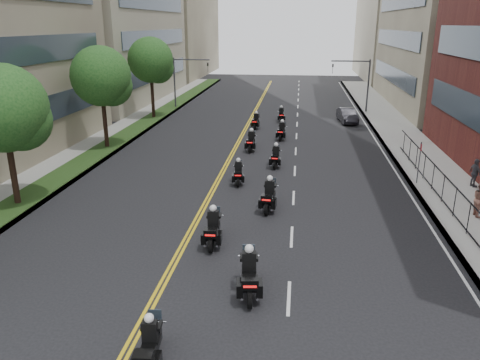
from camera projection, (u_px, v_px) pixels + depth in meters
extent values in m
cube|color=gray|center=(417.00, 154.00, 34.13)|extent=(4.00, 90.00, 0.15)
cube|color=gray|center=(103.00, 144.00, 36.97)|extent=(4.00, 90.00, 0.15)
cube|color=#213C15|center=(112.00, 143.00, 36.84)|extent=(2.00, 90.00, 0.04)
cube|color=#333F4C|center=(392.00, 74.00, 54.45)|extent=(0.12, 24.08, 1.80)
cube|color=#333F4C|center=(396.00, 39.00, 53.18)|extent=(0.12, 24.08, 1.80)
cube|color=#333F4C|center=(399.00, 1.00, 51.91)|extent=(0.12, 24.08, 1.80)
cube|color=#333F4C|center=(15.00, 120.00, 28.58)|extent=(0.12, 25.80, 1.80)
cube|color=#333F4C|center=(4.00, 53.00, 27.31)|extent=(0.12, 25.80, 1.80)
cube|color=#333F4C|center=(160.00, 71.00, 57.74)|extent=(0.12, 24.08, 1.80)
cube|color=#333F4C|center=(158.00, 38.00, 56.47)|extent=(0.12, 24.08, 1.80)
cube|color=#333F4C|center=(156.00, 2.00, 55.20)|extent=(0.12, 24.08, 1.80)
cube|color=#786C57|center=(161.00, 1.00, 83.89)|extent=(16.00, 28.00, 26.00)
cube|color=black|center=(464.00, 196.00, 21.54)|extent=(0.05, 28.00, 0.05)
cube|color=black|center=(459.00, 222.00, 21.95)|extent=(0.05, 28.00, 0.05)
cylinder|color=black|center=(11.00, 162.00, 23.90)|extent=(0.32, 0.32, 4.83)
sphere|color=#174619|center=(3.00, 108.00, 23.02)|extent=(4.40, 4.40, 4.40)
sphere|color=#174619|center=(21.00, 121.00, 23.55)|extent=(3.08, 3.08, 3.08)
cylinder|color=black|center=(104.00, 116.00, 35.14)|extent=(0.32, 0.32, 5.11)
sphere|color=#174619|center=(101.00, 76.00, 34.21)|extent=(4.40, 4.40, 4.40)
sphere|color=#174619|center=(112.00, 86.00, 34.75)|extent=(3.08, 3.08, 3.08)
cylinder|color=black|center=(152.00, 92.00, 46.39)|extent=(0.32, 0.32, 5.39)
sphere|color=#174619|center=(150.00, 60.00, 45.41)|extent=(4.40, 4.40, 4.40)
sphere|color=#174619|center=(158.00, 68.00, 45.96)|extent=(3.08, 3.08, 3.08)
cylinder|color=#3F3F44|center=(368.00, 87.00, 49.44)|extent=(0.18, 0.18, 5.60)
cylinder|color=#3F3F44|center=(351.00, 61.00, 48.84)|extent=(4.00, 0.14, 0.14)
imported|color=black|center=(333.00, 69.00, 49.31)|extent=(0.16, 0.20, 1.00)
cylinder|color=#3F3F44|center=(175.00, 84.00, 51.92)|extent=(0.18, 0.18, 5.60)
cylinder|color=#3F3F44|center=(191.00, 60.00, 50.85)|extent=(4.00, 0.14, 0.14)
imported|color=black|center=(208.00, 67.00, 50.89)|extent=(0.16, 0.20, 1.00)
cylinder|color=black|center=(157.00, 337.00, 13.83)|extent=(0.19, 0.66, 0.65)
cube|color=black|center=(150.00, 346.00, 13.02)|extent=(0.51, 1.33, 0.38)
cube|color=silver|center=(151.00, 352.00, 13.13)|extent=(0.41, 0.56, 0.29)
cube|color=black|center=(143.00, 358.00, 12.22)|extent=(0.53, 0.44, 0.31)
cube|color=black|center=(150.00, 331.00, 12.91)|extent=(0.44, 0.30, 0.60)
sphere|color=white|center=(149.00, 318.00, 12.79)|extent=(0.28, 0.28, 0.28)
cylinder|color=black|center=(250.00, 297.00, 15.73)|extent=(0.25, 0.77, 0.76)
cylinder|color=black|center=(248.00, 271.00, 17.42)|extent=(0.25, 0.77, 0.76)
cube|color=black|center=(249.00, 276.00, 16.48)|extent=(0.66, 1.55, 0.44)
cube|color=silver|center=(249.00, 281.00, 16.61)|extent=(0.50, 0.66, 0.33)
cube|color=black|center=(250.00, 282.00, 15.55)|extent=(0.63, 0.54, 0.36)
cube|color=red|center=(250.00, 287.00, 15.34)|extent=(0.45, 0.09, 0.08)
cube|color=black|center=(249.00, 261.00, 16.35)|extent=(0.53, 0.37, 0.69)
sphere|color=white|center=(249.00, 249.00, 16.22)|extent=(0.32, 0.32, 0.32)
cylinder|color=black|center=(211.00, 245.00, 19.53)|extent=(0.19, 0.73, 0.72)
cylinder|color=black|center=(216.00, 228.00, 21.14)|extent=(0.19, 0.73, 0.72)
cube|color=black|center=(213.00, 230.00, 20.24)|extent=(0.52, 1.45, 0.42)
cube|color=silver|center=(214.00, 234.00, 20.37)|extent=(0.43, 0.60, 0.32)
cube|color=black|center=(211.00, 233.00, 19.36)|extent=(0.57, 0.47, 0.34)
cube|color=red|center=(210.00, 235.00, 19.15)|extent=(0.42, 0.06, 0.07)
cube|color=black|center=(213.00, 218.00, 20.12)|extent=(0.48, 0.32, 0.66)
sphere|color=white|center=(213.00, 208.00, 19.99)|extent=(0.31, 0.31, 0.31)
cylinder|color=black|center=(267.00, 209.00, 23.32)|extent=(0.21, 0.74, 0.73)
cylinder|color=black|center=(272.00, 197.00, 24.92)|extent=(0.21, 0.74, 0.73)
cube|color=black|center=(269.00, 197.00, 24.02)|extent=(0.57, 1.48, 0.43)
cube|color=silver|center=(269.00, 201.00, 24.15)|extent=(0.46, 0.62, 0.32)
cube|color=black|center=(267.00, 198.00, 23.14)|extent=(0.59, 0.50, 0.34)
cube|color=red|center=(266.00, 200.00, 22.94)|extent=(0.43, 0.07, 0.08)
cube|color=black|center=(270.00, 187.00, 23.90)|extent=(0.50, 0.34, 0.67)
sphere|color=white|center=(270.00, 178.00, 23.77)|extent=(0.31, 0.31, 0.31)
cylinder|color=black|center=(238.00, 182.00, 27.38)|extent=(0.19, 0.64, 0.63)
cylinder|color=black|center=(239.00, 174.00, 28.79)|extent=(0.19, 0.64, 0.63)
cube|color=black|center=(238.00, 174.00, 28.00)|extent=(0.52, 1.28, 0.37)
cube|color=silver|center=(238.00, 177.00, 28.12)|extent=(0.40, 0.54, 0.28)
cube|color=black|center=(238.00, 174.00, 27.23)|extent=(0.52, 0.44, 0.30)
cube|color=red|center=(238.00, 175.00, 27.05)|extent=(0.37, 0.07, 0.06)
cube|color=black|center=(238.00, 166.00, 27.90)|extent=(0.43, 0.30, 0.57)
sphere|color=white|center=(238.00, 160.00, 27.79)|extent=(0.27, 0.27, 0.27)
cylinder|color=black|center=(275.00, 165.00, 30.68)|extent=(0.15, 0.66, 0.66)
cylinder|color=black|center=(277.00, 158.00, 32.13)|extent=(0.15, 0.66, 0.66)
cube|color=black|center=(276.00, 158.00, 31.32)|extent=(0.44, 1.31, 0.39)
cube|color=silver|center=(276.00, 161.00, 31.43)|extent=(0.38, 0.54, 0.29)
cube|color=black|center=(275.00, 157.00, 30.52)|extent=(0.51, 0.42, 0.31)
cube|color=red|center=(275.00, 158.00, 30.34)|extent=(0.39, 0.04, 0.07)
cube|color=black|center=(276.00, 150.00, 31.21)|extent=(0.43, 0.28, 0.60)
sphere|color=white|center=(276.00, 145.00, 31.09)|extent=(0.28, 0.28, 0.28)
cylinder|color=black|center=(250.00, 149.00, 34.58)|extent=(0.16, 0.69, 0.69)
cylinder|color=black|center=(253.00, 143.00, 36.10)|extent=(0.16, 0.69, 0.69)
cube|color=black|center=(251.00, 142.00, 35.25)|extent=(0.46, 1.38, 0.40)
cube|color=silver|center=(251.00, 145.00, 35.37)|extent=(0.40, 0.57, 0.30)
cube|color=black|center=(250.00, 142.00, 34.42)|extent=(0.54, 0.44, 0.32)
cube|color=red|center=(250.00, 143.00, 34.22)|extent=(0.41, 0.04, 0.07)
cube|color=black|center=(251.00, 136.00, 35.14)|extent=(0.45, 0.29, 0.63)
sphere|color=white|center=(252.00, 130.00, 35.01)|extent=(0.29, 0.29, 0.29)
cylinder|color=black|center=(280.00, 137.00, 37.99)|extent=(0.20, 0.68, 0.67)
cylinder|color=black|center=(283.00, 133.00, 39.45)|extent=(0.20, 0.68, 0.67)
cube|color=black|center=(282.00, 132.00, 38.63)|extent=(0.53, 1.36, 0.39)
cube|color=silver|center=(282.00, 135.00, 38.75)|extent=(0.42, 0.57, 0.30)
cube|color=black|center=(281.00, 131.00, 37.83)|extent=(0.55, 0.46, 0.31)
cube|color=red|center=(280.00, 132.00, 37.64)|extent=(0.39, 0.06, 0.07)
cube|color=black|center=(282.00, 126.00, 38.52)|extent=(0.46, 0.31, 0.61)
sphere|color=white|center=(282.00, 121.00, 38.40)|extent=(0.29, 0.29, 0.29)
cylinder|color=black|center=(255.00, 127.00, 42.03)|extent=(0.18, 0.65, 0.64)
cylinder|color=black|center=(257.00, 123.00, 43.44)|extent=(0.18, 0.65, 0.64)
cube|color=black|center=(256.00, 122.00, 42.65)|extent=(0.49, 1.30, 0.38)
cube|color=silver|center=(256.00, 124.00, 42.76)|extent=(0.40, 0.55, 0.28)
cube|color=black|center=(255.00, 121.00, 41.88)|extent=(0.52, 0.43, 0.30)
cube|color=red|center=(254.00, 122.00, 41.70)|extent=(0.38, 0.06, 0.07)
cube|color=black|center=(256.00, 117.00, 42.55)|extent=(0.43, 0.30, 0.59)
sphere|color=white|center=(256.00, 113.00, 42.43)|extent=(0.27, 0.27, 0.27)
cylinder|color=black|center=(281.00, 120.00, 45.13)|extent=(0.18, 0.63, 0.63)
cylinder|color=black|center=(281.00, 117.00, 46.52)|extent=(0.18, 0.63, 0.63)
cube|color=black|center=(281.00, 116.00, 45.74)|extent=(0.48, 1.27, 0.37)
cube|color=silver|center=(281.00, 118.00, 45.85)|extent=(0.39, 0.53, 0.28)
cube|color=black|center=(282.00, 115.00, 44.97)|extent=(0.51, 0.42, 0.29)
cube|color=red|center=(282.00, 115.00, 44.80)|extent=(0.37, 0.06, 0.06)
cube|color=black|center=(281.00, 111.00, 45.64)|extent=(0.42, 0.29, 0.57)
sphere|color=white|center=(281.00, 107.00, 45.52)|extent=(0.27, 0.27, 0.27)
imported|color=black|center=(347.00, 116.00, 45.21)|extent=(1.92, 4.24, 1.35)
imported|color=#915E4F|center=(480.00, 199.00, 22.75)|extent=(0.66, 0.84, 1.72)
imported|color=#3E3E45|center=(475.00, 173.00, 26.83)|extent=(0.62, 1.05, 1.67)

